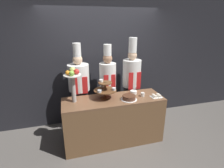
{
  "coord_description": "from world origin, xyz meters",
  "views": [
    {
      "loc": [
        -0.8,
        -2.48,
        2.2
      ],
      "look_at": [
        0.0,
        0.4,
        1.14
      ],
      "focal_mm": 28.0,
      "sensor_mm": 36.0,
      "label": 1
    }
  ],
  "objects_px": {
    "cup_white": "(143,95)",
    "chef_center_left": "(108,83)",
    "tiered_stand": "(105,89)",
    "cake_round": "(129,98)",
    "cake_square_tray": "(156,96)",
    "chef_left": "(79,87)",
    "fruit_pedestal": "(73,79)",
    "serving_bowl_far": "(133,92)",
    "chef_center_right": "(131,80)"
  },
  "relations": [
    {
      "from": "chef_left",
      "to": "chef_center_left",
      "type": "height_order",
      "value": "chef_left"
    },
    {
      "from": "chef_left",
      "to": "cake_round",
      "type": "bearing_deg",
      "value": -39.4
    },
    {
      "from": "cup_white",
      "to": "chef_center_right",
      "type": "distance_m",
      "value": 0.6
    },
    {
      "from": "cup_white",
      "to": "cake_square_tray",
      "type": "relative_size",
      "value": 0.36
    },
    {
      "from": "fruit_pedestal",
      "to": "serving_bowl_far",
      "type": "distance_m",
      "value": 1.2
    },
    {
      "from": "cake_round",
      "to": "fruit_pedestal",
      "type": "bearing_deg",
      "value": 169.01
    },
    {
      "from": "tiered_stand",
      "to": "cake_round",
      "type": "bearing_deg",
      "value": -24.51
    },
    {
      "from": "chef_center_left",
      "to": "chef_center_right",
      "type": "distance_m",
      "value": 0.53
    },
    {
      "from": "chef_left",
      "to": "fruit_pedestal",
      "type": "bearing_deg",
      "value": -105.3
    },
    {
      "from": "serving_bowl_far",
      "to": "cup_white",
      "type": "bearing_deg",
      "value": -56.42
    },
    {
      "from": "cake_square_tray",
      "to": "chef_center_right",
      "type": "height_order",
      "value": "chef_center_right"
    },
    {
      "from": "tiered_stand",
      "to": "serving_bowl_far",
      "type": "distance_m",
      "value": 0.6
    },
    {
      "from": "cake_square_tray",
      "to": "chef_center_left",
      "type": "bearing_deg",
      "value": 137.34
    },
    {
      "from": "cake_square_tray",
      "to": "chef_left",
      "type": "distance_m",
      "value": 1.51
    },
    {
      "from": "tiered_stand",
      "to": "serving_bowl_far",
      "type": "xyz_separation_m",
      "value": [
        0.58,
        0.06,
        -0.15
      ]
    },
    {
      "from": "serving_bowl_far",
      "to": "cake_round",
      "type": "bearing_deg",
      "value": -127.56
    },
    {
      "from": "serving_bowl_far",
      "to": "chef_center_left",
      "type": "xyz_separation_m",
      "value": [
        -0.41,
        0.43,
        0.07
      ]
    },
    {
      "from": "tiered_stand",
      "to": "cup_white",
      "type": "relative_size",
      "value": 5.67
    },
    {
      "from": "chef_center_left",
      "to": "chef_center_right",
      "type": "bearing_deg",
      "value": -0.01
    },
    {
      "from": "cup_white",
      "to": "serving_bowl_far",
      "type": "height_order",
      "value": "serving_bowl_far"
    },
    {
      "from": "tiered_stand",
      "to": "cup_white",
      "type": "bearing_deg",
      "value": -8.97
    },
    {
      "from": "cup_white",
      "to": "chef_left",
      "type": "height_order",
      "value": "chef_left"
    },
    {
      "from": "cup_white",
      "to": "cake_square_tray",
      "type": "height_order",
      "value": "cup_white"
    },
    {
      "from": "cup_white",
      "to": "chef_center_left",
      "type": "height_order",
      "value": "chef_center_left"
    },
    {
      "from": "tiered_stand",
      "to": "cake_square_tray",
      "type": "distance_m",
      "value": 0.96
    },
    {
      "from": "tiered_stand",
      "to": "cake_square_tray",
      "type": "bearing_deg",
      "value": -12.63
    },
    {
      "from": "tiered_stand",
      "to": "cake_round",
      "type": "relative_size",
      "value": 1.4
    },
    {
      "from": "serving_bowl_far",
      "to": "chef_center_right",
      "type": "xyz_separation_m",
      "value": [
        0.12,
        0.43,
        0.1
      ]
    },
    {
      "from": "cake_round",
      "to": "serving_bowl_far",
      "type": "relative_size",
      "value": 1.81
    },
    {
      "from": "cup_white",
      "to": "serving_bowl_far",
      "type": "xyz_separation_m",
      "value": [
        -0.11,
        0.17,
        -0.01
      ]
    },
    {
      "from": "cup_white",
      "to": "cake_round",
      "type": "bearing_deg",
      "value": -166.68
    },
    {
      "from": "serving_bowl_far",
      "to": "cake_square_tray",
      "type": "bearing_deg",
      "value": -37.77
    },
    {
      "from": "cake_round",
      "to": "chef_center_left",
      "type": "bearing_deg",
      "value": 108.34
    },
    {
      "from": "cake_square_tray",
      "to": "fruit_pedestal",
      "type": "bearing_deg",
      "value": 171.87
    },
    {
      "from": "tiered_stand",
      "to": "cake_square_tray",
      "type": "relative_size",
      "value": 2.03
    },
    {
      "from": "chef_left",
      "to": "cup_white",
      "type": "bearing_deg",
      "value": -28.22
    },
    {
      "from": "cake_round",
      "to": "serving_bowl_far",
      "type": "xyz_separation_m",
      "value": [
        0.19,
        0.24,
        -0.01
      ]
    },
    {
      "from": "serving_bowl_far",
      "to": "chef_center_left",
      "type": "relative_size",
      "value": 0.09
    },
    {
      "from": "chef_center_left",
      "to": "chef_center_right",
      "type": "relative_size",
      "value": 0.94
    },
    {
      "from": "cake_square_tray",
      "to": "cake_round",
      "type": "bearing_deg",
      "value": 177.04
    },
    {
      "from": "fruit_pedestal",
      "to": "cake_square_tray",
      "type": "xyz_separation_m",
      "value": [
        1.48,
        -0.21,
        -0.4
      ]
    },
    {
      "from": "tiered_stand",
      "to": "cake_round",
      "type": "xyz_separation_m",
      "value": [
        0.4,
        -0.18,
        -0.14
      ]
    },
    {
      "from": "tiered_stand",
      "to": "cup_white",
      "type": "xyz_separation_m",
      "value": [
        0.69,
        -0.11,
        -0.14
      ]
    },
    {
      "from": "cake_round",
      "to": "chef_left",
      "type": "xyz_separation_m",
      "value": [
        -0.81,
        0.67,
        0.05
      ]
    },
    {
      "from": "cake_round",
      "to": "cake_square_tray",
      "type": "distance_m",
      "value": 0.53
    },
    {
      "from": "tiered_stand",
      "to": "chef_center_right",
      "type": "bearing_deg",
      "value": 34.69
    },
    {
      "from": "chef_center_left",
      "to": "chef_center_right",
      "type": "xyz_separation_m",
      "value": [
        0.53,
        -0.0,
        0.02
      ]
    },
    {
      "from": "fruit_pedestal",
      "to": "chef_center_left",
      "type": "xyz_separation_m",
      "value": [
        0.72,
        0.48,
        -0.32
      ]
    },
    {
      "from": "cup_white",
      "to": "serving_bowl_far",
      "type": "distance_m",
      "value": 0.2
    },
    {
      "from": "serving_bowl_far",
      "to": "chef_left",
      "type": "distance_m",
      "value": 1.09
    }
  ]
}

